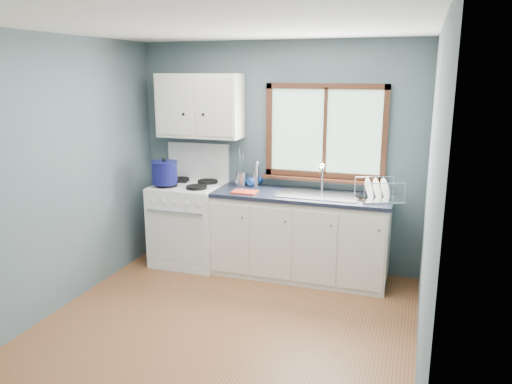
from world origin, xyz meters
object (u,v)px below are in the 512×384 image
(stockpot, at_px, (165,172))
(thermos, at_px, (256,174))
(sink, at_px, (318,201))
(dish_rack, at_px, (378,194))
(gas_range, at_px, (189,221))
(utensil_crock, at_px, (241,178))
(skillet, at_px, (167,181))
(base_cabinets, at_px, (300,240))

(stockpot, relative_size, thermos, 1.11)
(sink, xyz_separation_m, dish_rack, (0.61, -0.02, 0.12))
(stockpot, bearing_deg, sink, 6.32)
(gas_range, xyz_separation_m, utensil_crock, (0.57, 0.18, 0.51))
(sink, bearing_deg, stockpot, -173.68)
(stockpot, bearing_deg, skillet, 61.23)
(gas_range, relative_size, utensil_crock, 3.31)
(sink, relative_size, utensil_crock, 2.04)
(gas_range, bearing_deg, skillet, -142.14)
(utensil_crock, bearing_deg, stockpot, -155.82)
(skillet, distance_m, thermos, 0.99)
(thermos, bearing_deg, gas_range, -164.84)
(gas_range, distance_m, utensil_crock, 0.79)
(skillet, bearing_deg, thermos, 17.85)
(stockpot, distance_m, dish_rack, 2.30)
(sink, bearing_deg, gas_range, -179.29)
(gas_range, xyz_separation_m, thermos, (0.74, 0.20, 0.57))
(gas_range, relative_size, thermos, 4.77)
(utensil_crock, height_order, dish_rack, utensil_crock)
(dish_rack, bearing_deg, skillet, 159.61)
(base_cabinets, xyz_separation_m, thermos, (-0.57, 0.18, 0.65))
(dish_rack, bearing_deg, sink, 154.33)
(utensil_crock, relative_size, thermos, 1.44)
(gas_range, relative_size, stockpot, 4.30)
(skillet, distance_m, utensil_crock, 0.82)
(skillet, height_order, stockpot, stockpot)
(stockpot, height_order, thermos, stockpot)
(sink, distance_m, dish_rack, 0.62)
(skillet, distance_m, stockpot, 0.11)
(stockpot, height_order, utensil_crock, utensil_crock)
(base_cabinets, distance_m, skillet, 1.61)
(skillet, height_order, utensil_crock, utensil_crock)
(stockpot, bearing_deg, utensil_crock, 24.18)
(sink, distance_m, skillet, 1.68)
(utensil_crock, bearing_deg, dish_rack, -6.63)
(gas_range, distance_m, base_cabinets, 1.31)
(utensil_crock, distance_m, dish_rack, 1.53)
(stockpot, relative_size, utensil_crock, 0.77)
(thermos, relative_size, dish_rack, 0.55)
(gas_range, relative_size, sink, 1.62)
(base_cabinets, relative_size, stockpot, 5.85)
(gas_range, bearing_deg, utensil_crock, 17.27)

